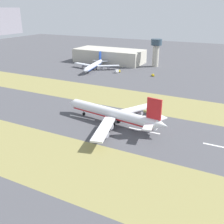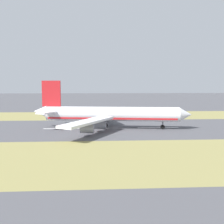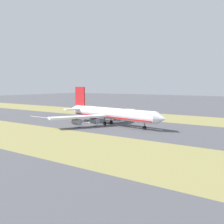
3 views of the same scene
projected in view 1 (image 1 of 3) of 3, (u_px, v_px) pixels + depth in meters
ground_plane at (110, 123)px, 151.11m from camera, size 800.00×800.00×0.00m
grass_median_west at (63, 162)px, 113.88m from camera, size 40.00×600.00×0.01m
grass_median_east at (139, 100)px, 188.33m from camera, size 40.00×600.00×0.01m
centreline_dash_near at (223, 147)px, 125.69m from camera, size 1.20×18.00×0.01m
centreline_dash_mid at (144, 131)px, 142.47m from camera, size 1.20×18.00×0.01m
centreline_dash_far at (82, 118)px, 159.25m from camera, size 1.20×18.00×0.01m
airplane_main_jet at (115, 114)px, 148.23m from camera, size 63.51×67.11×20.20m
terminal_building at (109, 56)px, 315.01m from camera, size 36.00×82.35×15.53m
control_tower at (156, 50)px, 288.60m from camera, size 12.00×12.00×30.14m
airplane_parked_apron at (94, 65)px, 278.15m from camera, size 54.17×51.09×16.36m
service_truck at (117, 71)px, 266.54m from camera, size 6.38×4.40×3.10m
apron_car at (153, 75)px, 253.71m from camera, size 4.58×4.12×2.03m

